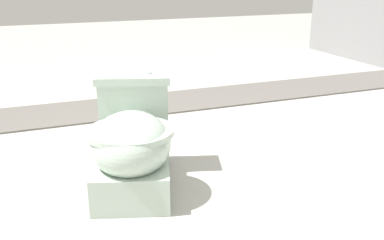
{
  "coord_description": "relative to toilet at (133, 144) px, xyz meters",
  "views": [
    {
      "loc": [
        1.9,
        -0.53,
        1.01
      ],
      "look_at": [
        -0.03,
        0.22,
        0.3
      ],
      "focal_mm": 42.0,
      "sensor_mm": 36.0,
      "label": 1
    }
  ],
  "objects": [
    {
      "name": "gravel_strip",
      "position": [
        -1.28,
        0.58,
        -0.21
      ],
      "size": [
        0.56,
        8.0,
        0.01
      ],
      "primitive_type": "cube",
      "color": "#605B56",
      "rests_on": "ground"
    },
    {
      "name": "toilet",
      "position": [
        0.0,
        0.0,
        0.0
      ],
      "size": [
        0.71,
        0.54,
        0.52
      ],
      "rotation": [
        0.0,
        0.0,
        -0.31
      ],
      "color": "#B2C6B7",
      "rests_on": "ground"
    },
    {
      "name": "ground_plane",
      "position": [
        0.02,
        0.08,
        -0.22
      ],
      "size": [
        14.0,
        14.0,
        0.0
      ],
      "primitive_type": "plane",
      "color": "#A8A59E"
    }
  ]
}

